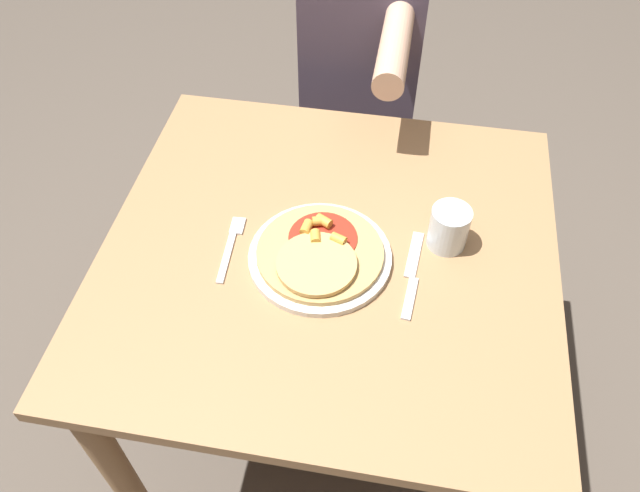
{
  "coord_description": "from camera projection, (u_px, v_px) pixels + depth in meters",
  "views": [
    {
      "loc": [
        0.12,
        -0.82,
        1.7
      ],
      "look_at": [
        -0.01,
        -0.03,
        0.78
      ],
      "focal_mm": 35.0,
      "sensor_mm": 36.0,
      "label": 1
    }
  ],
  "objects": [
    {
      "name": "dining_table",
      "position": [
        329.0,
        284.0,
        1.36
      ],
      "size": [
        0.92,
        0.9,
        0.74
      ],
      "color": "#9E754C",
      "rests_on": "ground_plane"
    },
    {
      "name": "knife",
      "position": [
        412.0,
        276.0,
        1.22
      ],
      "size": [
        0.03,
        0.22,
        0.0
      ],
      "color": "silver",
      "rests_on": "dining_table"
    },
    {
      "name": "person_diner",
      "position": [
        363.0,
        63.0,
        1.74
      ],
      "size": [
        0.32,
        0.52,
        1.24
      ],
      "color": "#2D2D38",
      "rests_on": "ground_plane"
    },
    {
      "name": "fork",
      "position": [
        231.0,
        244.0,
        1.27
      ],
      "size": [
        0.03,
        0.18,
        0.0
      ],
      "color": "silver",
      "rests_on": "dining_table"
    },
    {
      "name": "drinking_glass",
      "position": [
        449.0,
        228.0,
        1.24
      ],
      "size": [
        0.08,
        0.08,
        0.09
      ],
      "color": "silver",
      "rests_on": "dining_table"
    },
    {
      "name": "pizza",
      "position": [
        319.0,
        253.0,
        1.23
      ],
      "size": [
        0.25,
        0.25,
        0.04
      ],
      "color": "tan",
      "rests_on": "plate"
    },
    {
      "name": "ground_plane",
      "position": [
        326.0,
        410.0,
        1.83
      ],
      "size": [
        8.0,
        8.0,
        0.0
      ],
      "primitive_type": "plane",
      "color": "brown"
    },
    {
      "name": "plate",
      "position": [
        320.0,
        257.0,
        1.24
      ],
      "size": [
        0.29,
        0.29,
        0.01
      ],
      "color": "silver",
      "rests_on": "dining_table"
    }
  ]
}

